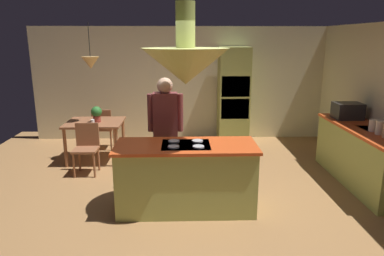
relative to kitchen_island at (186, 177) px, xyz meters
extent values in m
plane|color=#9E7042|center=(0.00, 0.20, -0.47)|extent=(8.16, 8.16, 0.00)
cube|color=beige|center=(0.00, 3.65, 0.81)|extent=(6.80, 0.10, 2.55)
cube|color=#A8B259|center=(0.00, 0.00, -0.02)|extent=(1.83, 0.72, 0.89)
cube|color=#D14C1E|center=(0.00, 0.00, 0.44)|extent=(1.89, 0.78, 0.04)
cube|color=black|center=(0.00, 0.00, 0.45)|extent=(0.64, 0.52, 0.01)
cylinder|color=#B2B2B7|center=(-0.16, -0.13, 0.47)|extent=(0.15, 0.15, 0.02)
cylinder|color=#B2B2B7|center=(0.16, -0.13, 0.47)|extent=(0.15, 0.15, 0.02)
cylinder|color=#B2B2B7|center=(-0.16, 0.13, 0.47)|extent=(0.15, 0.15, 0.02)
cylinder|color=#B2B2B7|center=(0.16, 0.13, 0.47)|extent=(0.15, 0.15, 0.02)
cube|color=#A8B259|center=(2.84, 0.80, -0.02)|extent=(0.62, 2.22, 0.89)
cube|color=#D14C1E|center=(2.84, 0.80, 0.44)|extent=(0.66, 2.26, 0.04)
cube|color=#B2B2B7|center=(3.00, 0.80, 0.38)|extent=(0.48, 0.36, 0.16)
cube|color=#A8B259|center=(1.10, 3.25, 0.59)|extent=(0.66, 0.62, 2.11)
cube|color=black|center=(1.10, 2.96, 0.83)|extent=(0.60, 0.04, 0.44)
cube|color=black|center=(1.10, 2.96, 0.35)|extent=(0.60, 0.04, 0.44)
cube|color=#935939|center=(-1.70, 2.10, 0.27)|extent=(1.05, 0.90, 0.04)
cylinder|color=#935939|center=(-2.16, 1.71, -0.11)|extent=(0.06, 0.06, 0.72)
cylinder|color=#935939|center=(-1.24, 1.71, -0.11)|extent=(0.06, 0.06, 0.72)
cylinder|color=#935939|center=(-2.16, 2.49, -0.11)|extent=(0.06, 0.06, 0.72)
cylinder|color=#935939|center=(-1.24, 2.49, -0.11)|extent=(0.06, 0.06, 0.72)
cylinder|color=tan|center=(-0.38, 0.66, -0.04)|extent=(0.14, 0.14, 0.86)
cylinder|color=tan|center=(-0.20, 0.66, -0.04)|extent=(0.14, 0.14, 0.86)
cube|color=brown|center=(-0.29, 0.66, 0.72)|extent=(0.36, 0.22, 0.66)
cylinder|color=brown|center=(-0.51, 0.66, 0.75)|extent=(0.09, 0.09, 0.56)
cylinder|color=brown|center=(-0.07, 0.66, 0.75)|extent=(0.09, 0.09, 0.56)
sphere|color=tan|center=(-0.29, 0.66, 1.16)|extent=(0.23, 0.23, 0.23)
cone|color=#A8B259|center=(0.00, 0.00, 1.48)|extent=(1.10, 1.10, 0.45)
cylinder|color=#A8B259|center=(0.00, 0.00, 1.98)|extent=(0.24, 0.24, 0.55)
cone|color=#E0B266|center=(-1.70, 2.10, 1.39)|extent=(0.32, 0.32, 0.22)
cylinder|color=black|center=(-1.70, 2.10, 1.80)|extent=(0.01, 0.01, 0.60)
cube|color=#935939|center=(-1.70, 1.35, -0.03)|extent=(0.40, 0.40, 0.04)
cube|color=#935939|center=(-1.70, 1.53, 0.19)|extent=(0.40, 0.04, 0.42)
cylinder|color=#935939|center=(-1.87, 1.18, -0.25)|extent=(0.04, 0.04, 0.43)
cylinder|color=#935939|center=(-1.53, 1.18, -0.25)|extent=(0.04, 0.04, 0.43)
cylinder|color=#935939|center=(-1.87, 1.52, -0.25)|extent=(0.04, 0.04, 0.43)
cylinder|color=#935939|center=(-1.53, 1.52, -0.25)|extent=(0.04, 0.04, 0.43)
cube|color=#935939|center=(-1.70, 2.85, -0.03)|extent=(0.40, 0.40, 0.04)
cube|color=#935939|center=(-1.70, 2.67, 0.19)|extent=(0.40, 0.04, 0.42)
cylinder|color=#935939|center=(-1.53, 3.02, -0.25)|extent=(0.04, 0.04, 0.43)
cylinder|color=#935939|center=(-1.87, 3.02, -0.25)|extent=(0.04, 0.04, 0.43)
cylinder|color=#935939|center=(-1.53, 2.68, -0.25)|extent=(0.04, 0.04, 0.43)
cylinder|color=#935939|center=(-1.87, 2.68, -0.25)|extent=(0.04, 0.04, 0.43)
cylinder|color=#99382D|center=(-1.64, 2.06, 0.35)|extent=(0.14, 0.14, 0.12)
sphere|color=#2D722D|center=(-1.64, 2.06, 0.49)|extent=(0.20, 0.20, 0.20)
cylinder|color=white|center=(-1.68, 1.88, 0.34)|extent=(0.07, 0.07, 0.09)
cylinder|color=silver|center=(2.84, 0.42, 0.56)|extent=(0.12, 0.12, 0.20)
cylinder|color=silver|center=(2.84, 0.60, 0.55)|extent=(0.13, 0.13, 0.18)
cube|color=#232326|center=(2.84, 1.47, 0.60)|extent=(0.46, 0.36, 0.28)
camera|label=1|loc=(-0.06, -4.50, 1.83)|focal=33.24mm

